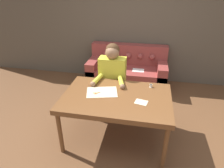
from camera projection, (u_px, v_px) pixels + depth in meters
ground_plane at (120, 139)px, 3.02m from camera, size 16.00×16.00×0.00m
wall_back at (137, 23)px, 4.31m from camera, size 8.00×0.06×2.60m
dining_table at (116, 100)px, 2.78m from camera, size 1.49×1.00×0.73m
couch at (127, 72)px, 4.45m from camera, size 1.68×0.79×0.88m
person at (112, 79)px, 3.37m from camera, size 0.53×0.62×1.27m
pattern_paper_main at (102, 92)px, 2.84m from camera, size 0.49×0.40×0.00m
pattern_paper_offcut at (141, 102)px, 2.60m from camera, size 0.18×0.16×0.00m
scissors at (98, 93)px, 2.82m from camera, size 0.22×0.16×0.01m
thread_spool at (151, 86)px, 2.96m from camera, size 0.04×0.04×0.05m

